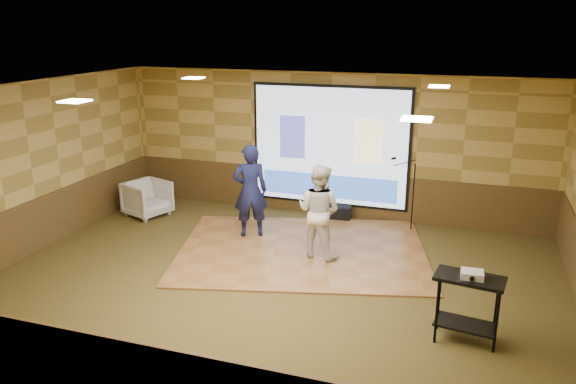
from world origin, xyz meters
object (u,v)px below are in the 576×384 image
(av_table, at_px, (468,297))
(duffel_bag, at_px, (340,213))
(projector_screen, at_px, (330,147))
(mic_stand, at_px, (409,207))
(banquet_chair, at_px, (147,199))
(player_left, at_px, (250,191))
(dance_floor, at_px, (302,250))
(player_right, at_px, (319,211))
(projector, at_px, (472,275))

(av_table, height_order, duffel_bag, av_table)
(projector_screen, bearing_deg, mic_stand, -13.45)
(av_table, bearing_deg, duffel_bag, 123.07)
(banquet_chair, bearing_deg, player_left, -79.65)
(mic_stand, distance_m, banquet_chair, 5.43)
(dance_floor, xyz_separation_m, av_table, (2.86, -2.15, 0.60))
(player_left, xyz_separation_m, banquet_chair, (-2.54, 0.44, -0.54))
(projector_screen, relative_size, player_right, 2.02)
(banquet_chair, bearing_deg, projector_screen, -50.80)
(projector_screen, relative_size, mic_stand, 2.24)
(projector_screen, height_order, banquet_chair, projector_screen)
(player_left, bearing_deg, projector, 120.68)
(projector_screen, xyz_separation_m, dance_floor, (0.05, -2.07, -1.46))
(projector, height_order, banquet_chair, projector)
(player_left, bearing_deg, av_table, 120.75)
(projector_screen, bearing_deg, duffel_bag, -32.46)
(player_right, distance_m, projector, 3.24)
(dance_floor, height_order, player_right, player_right)
(mic_stand, height_order, duffel_bag, mic_stand)
(player_right, bearing_deg, player_left, -6.30)
(dance_floor, bearing_deg, duffel_bag, 82.69)
(player_right, bearing_deg, mic_stand, -112.73)
(dance_floor, xyz_separation_m, player_right, (0.35, -0.17, 0.84))
(player_left, bearing_deg, projector_screen, -149.84)
(projector_screen, xyz_separation_m, player_left, (-1.09, -1.69, -0.56))
(player_left, distance_m, av_table, 4.74)
(av_table, xyz_separation_m, banquet_chair, (-6.55, 2.96, -0.24))
(banquet_chair, bearing_deg, projector, -94.23)
(projector_screen, bearing_deg, player_right, -79.89)
(player_left, distance_m, duffel_bag, 2.19)
(player_left, distance_m, banquet_chair, 2.64)
(projector, height_order, mic_stand, mic_stand)
(banquet_chair, bearing_deg, av_table, -94.15)
(dance_floor, bearing_deg, player_right, -25.72)
(projector_screen, height_order, projector, projector_screen)
(dance_floor, xyz_separation_m, projector, (2.88, -2.17, 0.93))
(dance_floor, distance_m, mic_stand, 2.41)
(mic_stand, bearing_deg, banquet_chair, 177.99)
(dance_floor, height_order, duffel_bag, duffel_bag)
(dance_floor, distance_m, duffel_bag, 1.90)
(projector_screen, height_order, player_right, projector_screen)
(projector, bearing_deg, projector_screen, 121.72)
(projector_screen, distance_m, duffel_bag, 1.38)
(player_left, height_order, player_right, player_left)
(mic_stand, bearing_deg, duffel_bag, 160.15)
(player_right, height_order, banquet_chair, player_right)
(player_right, relative_size, projector, 6.07)
(projector_screen, relative_size, player_left, 1.87)
(av_table, xyz_separation_m, projector, (0.02, -0.02, 0.33))
(banquet_chair, distance_m, duffel_bag, 4.07)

